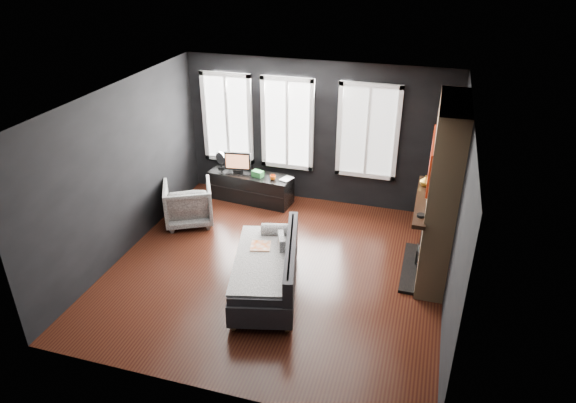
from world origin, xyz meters
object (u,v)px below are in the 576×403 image
(media_console, at_px, (251,187))
(mug, at_px, (273,177))
(armchair, at_px, (188,201))
(mantel_vase, at_px, (426,181))
(sofa, at_px, (266,267))
(monitor, at_px, (238,161))
(book, at_px, (283,172))

(media_console, distance_m, mug, 0.61)
(armchair, distance_m, mantel_vase, 4.10)
(mantel_vase, bearing_deg, armchair, -178.89)
(sofa, height_order, monitor, monitor)
(media_console, height_order, book, book)
(monitor, distance_m, book, 0.91)
(mug, height_order, mantel_vase, mantel_vase)
(sofa, xyz_separation_m, mug, (-0.71, 2.53, 0.20))
(media_console, distance_m, monitor, 0.57)
(mug, bearing_deg, mantel_vase, -18.63)
(media_console, bearing_deg, mug, -8.16)
(armchair, xyz_separation_m, media_console, (0.77, 1.13, -0.14))
(media_console, bearing_deg, sofa, -59.49)
(armchair, height_order, media_console, armchair)
(sofa, xyz_separation_m, book, (-0.55, 2.65, 0.27))
(book, bearing_deg, mug, -142.82)
(media_console, bearing_deg, mantel_vase, -11.81)
(armchair, height_order, mug, armchair)
(armchair, relative_size, media_console, 0.52)
(monitor, distance_m, mantel_vase, 3.68)
(sofa, distance_m, armchair, 2.49)
(armchair, relative_size, book, 3.37)
(book, distance_m, mantel_vase, 2.86)
(sofa, bearing_deg, book, 88.13)
(media_console, relative_size, mug, 14.21)
(sofa, relative_size, mug, 16.71)
(mug, distance_m, book, 0.21)
(media_console, xyz_separation_m, mug, (0.49, -0.13, 0.34))
(sofa, xyz_separation_m, mantel_vase, (2.03, 1.61, 0.90))
(book, bearing_deg, armchair, -141.66)
(media_console, height_order, mantel_vase, mantel_vase)
(book, bearing_deg, sofa, -78.29)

